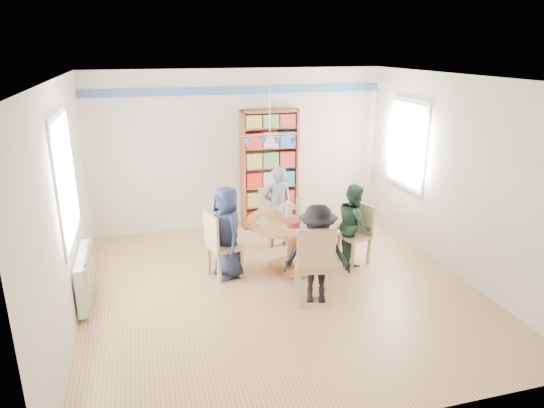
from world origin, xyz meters
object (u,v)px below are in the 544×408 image
object	(u,v)px
chair_right	(358,231)
chair_near	(314,262)
chair_left	(219,243)
bookshelf	(269,170)
person_far	(278,207)
person_left	(227,232)
chair_far	(272,213)
dining_table	(293,232)
person_near	(317,254)
person_right	(354,224)
radiator	(85,277)

from	to	relation	value
chair_right	chair_near	world-z (taller)	chair_near
chair_left	bookshelf	world-z (taller)	bookshelf
chair_near	person_far	world-z (taller)	person_far
person_left	person_far	world-z (taller)	person_far
chair_right	chair_far	distance (m)	1.45
dining_table	person_near	world-z (taller)	person_near
person_left	chair_near	bearing A→B (deg)	25.68
person_right	person_far	bearing A→B (deg)	59.62
chair_left	person_far	world-z (taller)	person_far
person_right	chair_near	bearing A→B (deg)	149.38
chair_left	bookshelf	bearing A→B (deg)	56.57
person_left	bookshelf	distance (m)	2.09
chair_right	chair_far	size ratio (longest dim) A/B	0.98
chair_right	person_right	xyz separation A→B (m)	(-0.07, 0.01, 0.11)
chair_left	person_far	size ratio (longest dim) A/B	0.72
person_right	dining_table	bearing A→B (deg)	103.92
chair_far	chair_near	size ratio (longest dim) A/B	0.87
person_far	person_near	bearing A→B (deg)	87.40
person_right	chair_far	bearing A→B (deg)	56.24
chair_far	person_far	bearing A→B (deg)	-75.22
chair_right	person_left	world-z (taller)	person_left
radiator	person_left	xyz separation A→B (m)	(1.83, 0.28, 0.29)
radiator	chair_left	distance (m)	1.74
chair_right	person_far	xyz separation A→B (m)	(-0.97, 0.88, 0.17)
chair_right	person_near	size ratio (longest dim) A/B	0.69
chair_right	person_near	bearing A→B (deg)	-136.48
chair_far	person_right	world-z (taller)	person_right
person_far	person_right	bearing A→B (deg)	134.16
radiator	chair_far	bearing A→B (deg)	24.71
radiator	person_near	world-z (taller)	person_near
person_left	bookshelf	xyz separation A→B (m)	(1.07, 1.76, 0.36)
chair_far	person_right	xyz separation A→B (m)	(0.94, -1.02, 0.10)
chair_near	bookshelf	world-z (taller)	bookshelf
chair_left	person_near	distance (m)	1.42
chair_right	person_right	bearing A→B (deg)	169.40
person_left	person_far	size ratio (longest dim) A/B	0.99
dining_table	person_left	size ratio (longest dim) A/B	1.01
chair_left	chair_far	bearing A→B (deg)	44.86
chair_left	bookshelf	distance (m)	2.21
radiator	chair_near	distance (m)	2.82
radiator	dining_table	distance (m)	2.78
person_near	dining_table	bearing A→B (deg)	107.79
person_near	person_right	bearing A→B (deg)	63.31
chair_far	bookshelf	bearing A→B (deg)	78.43
person_right	person_far	size ratio (longest dim) A/B	0.91
dining_table	person_right	distance (m)	0.93
chair_far	person_left	distance (m)	1.35
radiator	person_left	distance (m)	1.88
person_near	radiator	bearing A→B (deg)	-177.05
radiator	chair_left	xyz separation A→B (m)	(1.71, 0.24, 0.17)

